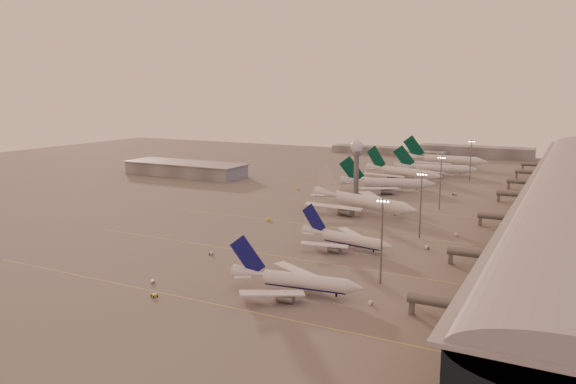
% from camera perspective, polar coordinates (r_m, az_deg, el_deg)
% --- Properties ---
extents(ground, '(700.00, 700.00, 0.00)m').
position_cam_1_polar(ground, '(190.37, -7.56, -6.48)').
color(ground, '#595757').
rests_on(ground, ground).
extents(taxiway_markings, '(180.00, 185.25, 0.02)m').
position_cam_1_polar(taxiway_markings, '(224.92, 7.07, -3.83)').
color(taxiway_markings, gold).
rests_on(taxiway_markings, ground).
extents(hangar, '(82.00, 27.00, 8.50)m').
position_cam_1_polar(hangar, '(369.77, -10.38, 2.34)').
color(hangar, slate).
rests_on(hangar, ground).
extents(radar_tower, '(6.40, 6.40, 31.10)m').
position_cam_1_polar(radar_tower, '(288.82, 6.98, 3.54)').
color(radar_tower, slate).
rests_on(radar_tower, ground).
extents(mast_a, '(3.60, 0.56, 25.00)m').
position_cam_1_polar(mast_a, '(161.37, 9.50, -4.55)').
color(mast_a, slate).
rests_on(mast_a, ground).
extents(mast_b, '(3.60, 0.56, 25.00)m').
position_cam_1_polar(mast_b, '(213.79, 13.34, -1.01)').
color(mast_b, slate).
rests_on(mast_b, ground).
extents(mast_c, '(3.60, 0.56, 25.00)m').
position_cam_1_polar(mast_c, '(267.69, 15.23, 1.16)').
color(mast_c, slate).
rests_on(mast_c, ground).
extents(mast_d, '(3.60, 0.56, 25.00)m').
position_cam_1_polar(mast_d, '(355.72, 18.07, 3.22)').
color(mast_d, slate).
rests_on(mast_d, ground).
extents(distant_horizon, '(165.00, 37.50, 9.00)m').
position_cam_1_polar(distant_horizon, '(487.48, 15.23, 4.00)').
color(distant_horizon, slate).
rests_on(distant_horizon, ground).
extents(narrowbody_near, '(38.47, 30.54, 15.06)m').
position_cam_1_polar(narrowbody_near, '(154.84, 0.79, -9.20)').
color(narrowbody_near, silver).
rests_on(narrowbody_near, ground).
extents(narrowbody_mid, '(36.45, 28.87, 14.32)m').
position_cam_1_polar(narrowbody_mid, '(197.96, 5.90, -4.91)').
color(narrowbody_mid, silver).
rests_on(narrowbody_mid, ground).
extents(widebody_white, '(56.11, 44.24, 20.49)m').
position_cam_1_polar(widebody_white, '(256.59, 7.65, -1.27)').
color(widebody_white, silver).
rests_on(widebody_white, ground).
extents(greentail_a, '(50.62, 40.24, 19.02)m').
position_cam_1_polar(greentail_a, '(311.66, 10.10, 0.69)').
color(greentail_a, silver).
rests_on(greentail_a, ground).
extents(greentail_b, '(52.90, 42.08, 19.81)m').
position_cam_1_polar(greentail_b, '(352.71, 11.64, 1.78)').
color(greentail_b, silver).
rests_on(greentail_b, ground).
extents(greentail_c, '(52.56, 42.00, 19.35)m').
position_cam_1_polar(greentail_c, '(375.11, 14.72, 2.14)').
color(greentail_c, silver).
rests_on(greentail_c, ground).
extents(greentail_d, '(60.60, 48.92, 22.01)m').
position_cam_1_polar(greentail_d, '(419.13, 15.62, 3.00)').
color(greentail_d, silver).
rests_on(greentail_d, ground).
extents(gsv_truck_a, '(4.88, 2.02, 1.93)m').
position_cam_1_polar(gsv_truck_a, '(167.48, -13.51, -8.71)').
color(gsv_truck_a, silver).
rests_on(gsv_truck_a, ground).
extents(gsv_tug_near, '(2.74, 3.54, 0.89)m').
position_cam_1_polar(gsv_tug_near, '(157.11, -13.43, -10.20)').
color(gsv_tug_near, yellow).
rests_on(gsv_tug_near, ground).
extents(gsv_catering_a, '(4.61, 2.75, 3.53)m').
position_cam_1_polar(gsv_catering_a, '(149.13, 8.45, -10.62)').
color(gsv_catering_a, silver).
rests_on(gsv_catering_a, ground).
extents(gsv_tug_mid, '(3.42, 3.46, 0.87)m').
position_cam_1_polar(gsv_tug_mid, '(191.90, -7.81, -6.21)').
color(gsv_tug_mid, silver).
rests_on(gsv_tug_mid, ground).
extents(gsv_truck_b, '(6.29, 4.19, 2.39)m').
position_cam_1_polar(gsv_truck_b, '(202.02, 14.04, -5.36)').
color(gsv_truck_b, silver).
rests_on(gsv_truck_b, ground).
extents(gsv_truck_c, '(6.30, 4.44, 2.41)m').
position_cam_1_polar(gsv_truck_c, '(238.12, -1.91, -2.66)').
color(gsv_truck_c, yellow).
rests_on(gsv_truck_c, ground).
extents(gsv_catering_b, '(5.19, 2.49, 4.25)m').
position_cam_1_polar(gsv_catering_b, '(222.62, 16.73, -3.79)').
color(gsv_catering_b, silver).
rests_on(gsv_catering_b, ground).
extents(gsv_tug_far, '(4.29, 4.09, 1.06)m').
position_cam_1_polar(gsv_tug_far, '(270.78, 6.31, -1.27)').
color(gsv_tug_far, silver).
rests_on(gsv_tug_far, ground).
extents(gsv_truck_d, '(2.21, 5.17, 2.04)m').
position_cam_1_polar(gsv_truck_d, '(311.98, 1.02, 0.43)').
color(gsv_truck_d, yellow).
rests_on(gsv_truck_d, ground).
extents(gsv_tug_hangar, '(4.65, 3.89, 1.15)m').
position_cam_1_polar(gsv_tug_hangar, '(308.54, 16.54, -0.20)').
color(gsv_tug_hangar, silver).
rests_on(gsv_tug_hangar, ground).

